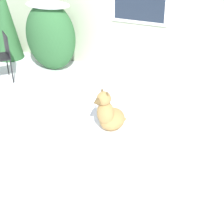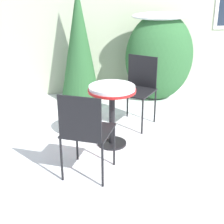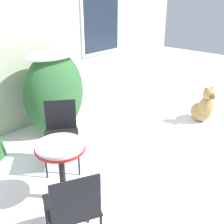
{
  "view_description": "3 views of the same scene",
  "coord_description": "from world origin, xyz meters",
  "px_view_note": "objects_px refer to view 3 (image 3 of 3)",
  "views": [
    {
      "loc": [
        3.61,
        -4.27,
        2.96
      ],
      "look_at": [
        1.8,
        -0.1,
        0.31
      ],
      "focal_mm": 55.0,
      "sensor_mm": 36.0,
      "label": 1
    },
    {
      "loc": [
        -2.14,
        -3.64,
        2.01
      ],
      "look_at": [
        -1.42,
        0.12,
        0.43
      ],
      "focal_mm": 55.0,
      "sensor_mm": 36.0,
      "label": 2
    },
    {
      "loc": [
        -3.06,
        -2.13,
        2.34
      ],
      "look_at": [
        0.0,
        0.6,
        0.55
      ],
      "focal_mm": 45.0,
      "sensor_mm": 36.0,
      "label": 3
    }
  ],
  "objects_px": {
    "patio_table": "(61,156)",
    "patio_chair_near_table": "(61,131)",
    "dog": "(203,108)",
    "patio_chair_far_side": "(73,207)"
  },
  "relations": [
    {
      "from": "patio_table",
      "to": "patio_chair_near_table",
      "type": "relative_size",
      "value": 0.81
    },
    {
      "from": "dog",
      "to": "patio_chair_near_table",
      "type": "bearing_deg",
      "value": -169.24
    },
    {
      "from": "patio_chair_near_table",
      "to": "patio_chair_far_side",
      "type": "xyz_separation_m",
      "value": [
        -0.87,
        -1.25,
        0.0
      ]
    },
    {
      "from": "dog",
      "to": "patio_table",
      "type": "bearing_deg",
      "value": -156.57
    },
    {
      "from": "patio_chair_far_side",
      "to": "dog",
      "type": "bearing_deg",
      "value": -147.14
    },
    {
      "from": "patio_chair_near_table",
      "to": "dog",
      "type": "height_order",
      "value": "patio_chair_near_table"
    },
    {
      "from": "patio_chair_near_table",
      "to": "dog",
      "type": "bearing_deg",
      "value": 22.51
    },
    {
      "from": "patio_chair_far_side",
      "to": "dog",
      "type": "distance_m",
      "value": 3.62
    },
    {
      "from": "patio_table",
      "to": "dog",
      "type": "xyz_separation_m",
      "value": [
        3.19,
        -0.26,
        -0.33
      ]
    },
    {
      "from": "patio_table",
      "to": "patio_chair_near_table",
      "type": "bearing_deg",
      "value": 51.17
    }
  ]
}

